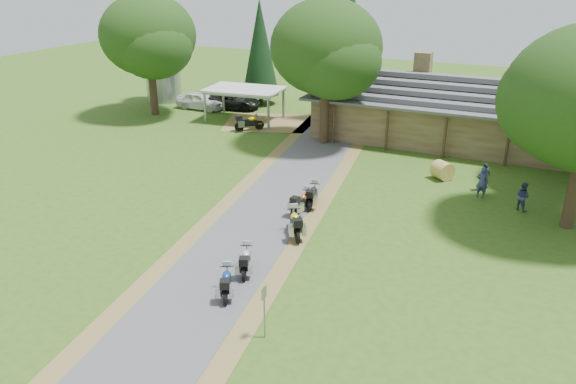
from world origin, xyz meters
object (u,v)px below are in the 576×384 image
at_px(motorcycle_row_b, 246,259).
at_px(hay_bale, 442,170).
at_px(lodge, 457,108).
at_px(carport, 245,104).
at_px(motorcycle_row_e, 313,194).
at_px(car_white_sedan, 201,99).
at_px(motorcycle_row_c, 295,222).
at_px(silo, 162,66).
at_px(motorcycle_carport_a, 249,122).
at_px(car_dark_suv, 232,97).
at_px(motorcycle_row_a, 226,281).
at_px(motorcycle_row_d, 302,201).

bearing_deg(motorcycle_row_b, hay_bale, -43.31).
bearing_deg(lodge, carport, -175.40).
height_order(motorcycle_row_b, motorcycle_row_e, motorcycle_row_e).
xyz_separation_m(car_white_sedan, motorcycle_row_c, (18.26, -19.81, -0.27)).
bearing_deg(hay_bale, silo, 159.83).
bearing_deg(silo, car_white_sedan, -16.10).
xyz_separation_m(silo, motorcycle_row_c, (23.35, -21.28, -2.65)).
distance_m(motorcycle_row_b, motorcycle_row_c, 4.14).
bearing_deg(motorcycle_row_c, motorcycle_row_e, -22.27).
bearing_deg(motorcycle_carport_a, motorcycle_row_c, -98.83).
bearing_deg(motorcycle_row_e, motorcycle_row_b, 169.58).
bearing_deg(motorcycle_row_c, car_dark_suv, 4.85).
bearing_deg(motorcycle_row_c, lodge, -44.47).
relative_size(carport, motorcycle_carport_a, 2.96).
relative_size(lodge, motorcycle_carport_a, 10.13).
relative_size(car_dark_suv, hay_bale, 5.05).
bearing_deg(motorcycle_row_a, hay_bale, -44.56).
relative_size(carport, car_white_sedan, 1.06).
distance_m(lodge, silo, 27.77).
xyz_separation_m(motorcycle_row_e, motorcycle_carport_a, (-10.27, 11.70, 0.06)).
height_order(lodge, car_white_sedan, lodge).
relative_size(car_dark_suv, motorcycle_row_e, 2.95).
height_order(carport, motorcycle_row_d, carport).
relative_size(motorcycle_row_b, motorcycle_carport_a, 0.85).
height_order(carport, motorcycle_row_a, carport).
relative_size(motorcycle_row_a, motorcycle_row_b, 0.99).
height_order(motorcycle_row_b, hay_bale, motorcycle_row_b).
xyz_separation_m(carport, car_dark_suv, (-3.03, 3.03, -0.27)).
relative_size(silo, hay_bale, 5.97).
xyz_separation_m(carport, motorcycle_row_e, (12.13, -14.38, -0.69)).
bearing_deg(carport, lodge, -0.90).
distance_m(lodge, car_dark_suv, 20.25).
bearing_deg(motorcycle_row_d, motorcycle_row_a, -171.00).
relative_size(car_white_sedan, motorcycle_row_c, 2.83).
bearing_deg(hay_bale, motorcycle_carport_a, 163.96).
height_order(silo, motorcycle_row_b, silo).
distance_m(motorcycle_row_c, motorcycle_row_d, 2.73).
xyz_separation_m(car_white_sedan, motorcycle_row_b, (17.77, -23.92, -0.36)).
xyz_separation_m(carport, motorcycle_carport_a, (1.86, -2.68, -0.63)).
bearing_deg(lodge, hay_bale, -85.33).
bearing_deg(motorcycle_row_d, car_white_sedan, 51.51).
distance_m(carport, motorcycle_row_d, 19.60).
distance_m(lodge, motorcycle_row_d, 17.73).
xyz_separation_m(motorcycle_row_b, motorcycle_row_e, (-0.14, 7.84, 0.04)).
distance_m(car_white_sedan, motorcycle_row_c, 26.95).
xyz_separation_m(car_white_sedan, motorcycle_row_e, (17.63, -16.08, -0.32)).
height_order(motorcycle_row_b, motorcycle_row_c, motorcycle_row_c).
distance_m(car_white_sedan, hay_bale, 24.98).
relative_size(car_dark_suv, motorcycle_carport_a, 2.69).
height_order(motorcycle_row_e, hay_bale, motorcycle_row_e).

